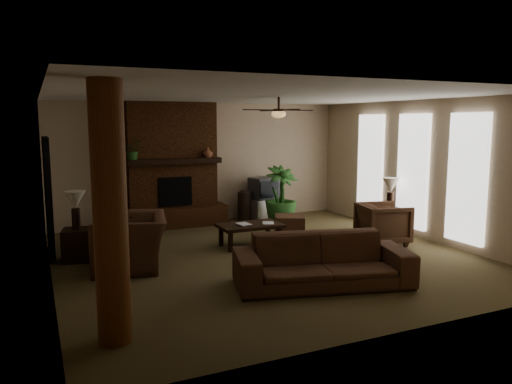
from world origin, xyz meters
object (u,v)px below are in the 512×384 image
ottoman (289,225)px  armchair_left (130,233)px  log_column (110,215)px  floor_vase (245,203)px  side_table_left (78,245)px  lamp_left (75,203)px  armchair_right (383,222)px  coffee_table (250,227)px  floor_plant (281,209)px  tv_stand (263,209)px  side_table_right (391,222)px  lamp_right (391,187)px  sofa (323,252)px

ottoman → armchair_left: bearing=-163.5°
log_column → floor_vase: 6.77m
side_table_left → lamp_left: lamp_left is taller
armchair_right → side_table_left: 5.64m
coffee_table → floor_plant: bearing=46.3°
tv_stand → floor_plant: size_ratio=0.62×
side_table_right → lamp_right: 0.73m
armchair_left → lamp_left: 1.19m
ottoman → tv_stand: bearing=83.6°
lamp_left → side_table_right: lamp_left is taller
floor_plant → armchair_left: bearing=-152.5°
armchair_right → floor_vase: armchair_right is taller
log_column → sofa: 3.23m
armchair_left → lamp_left: bearing=-126.3°
side_table_right → floor_plant: bearing=132.5°
armchair_left → lamp_right: (5.44, 0.18, 0.43)m
floor_vase → side_table_right: bearing=-49.5°
armchair_left → floor_vase: 4.23m
ottoman → lamp_left: (-4.25, -0.21, 0.80)m
side_table_right → armchair_right: bearing=-139.1°
armchair_right → coffee_table: armchair_right is taller
log_column → sofa: size_ratio=1.11×
sofa → ottoman: (1.13, 3.11, -0.29)m
log_column → armchair_right: bearing=22.8°
ottoman → tv_stand: size_ratio=0.71×
floor_vase → floor_plant: 0.97m
floor_vase → side_table_right: size_ratio=1.40×
tv_stand → side_table_right: side_table_right is taller
log_column → tv_stand: 7.12m
armchair_left → log_column: bearing=-2.1°
sofa → armchair_right: size_ratio=2.87×
log_column → lamp_right: 6.76m
log_column → armchair_left: log_column is taller
side_table_left → lamp_right: (6.18, -0.60, 0.73)m
side_table_left → side_table_right: 6.21m
sofa → armchair_right: bearing=49.0°
tv_stand → side_table_left: 4.87m
side_table_left → coffee_table: bearing=-5.8°
log_column → side_table_right: bearing=25.1°
sofa → side_table_left: (-3.11, 2.85, -0.22)m
ottoman → lamp_right: size_ratio=0.92×
tv_stand → log_column: bearing=-148.3°
floor_vase → sofa: bearing=-99.8°
floor_plant → lamp_left: 4.70m
coffee_table → floor_plant: size_ratio=0.88×
floor_vase → side_table_right: (2.23, -2.61, -0.16)m
log_column → floor_plant: log_column is taller
lamp_right → armchair_left: bearing=-178.1°
log_column → armchair_left: 2.91m
side_table_left → lamp_right: size_ratio=0.85×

